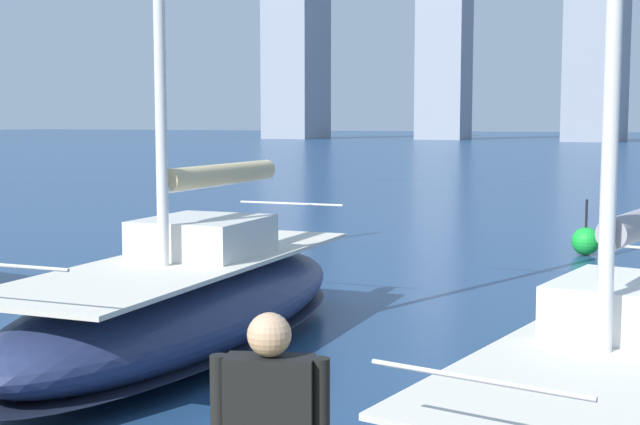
% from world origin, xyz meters
% --- Properties ---
extents(sailboat_grey, '(3.42, 8.44, 11.00)m').
position_xyz_m(sailboat_grey, '(-3.78, -6.50, 0.62)').
color(sailboat_grey, navy).
rests_on(sailboat_grey, ground).
extents(sailboat_tan, '(3.57, 8.58, 12.61)m').
position_xyz_m(sailboat_tan, '(2.35, -7.17, 0.77)').
color(sailboat_tan, navy).
rests_on(sailboat_tan, ground).
extents(channel_buoy, '(0.70, 0.70, 1.40)m').
position_xyz_m(channel_buoy, '(-0.87, -19.46, 0.36)').
color(channel_buoy, green).
rests_on(channel_buoy, ground).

